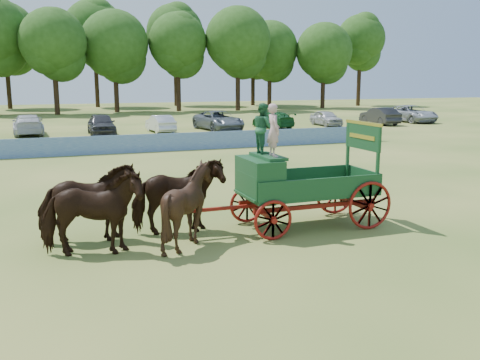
% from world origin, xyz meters
% --- Properties ---
extents(ground, '(160.00, 160.00, 0.00)m').
position_xyz_m(ground, '(0.00, 0.00, 0.00)').
color(ground, '#A29449').
rests_on(ground, ground).
extents(horse_lead_left, '(2.65, 1.56, 2.10)m').
position_xyz_m(horse_lead_left, '(-8.76, 0.14, 1.05)').
color(horse_lead_left, black).
rests_on(horse_lead_left, ground).
extents(horse_lead_right, '(2.53, 1.23, 2.10)m').
position_xyz_m(horse_lead_right, '(-8.76, 1.24, 1.05)').
color(horse_lead_right, black).
rests_on(horse_lead_right, ground).
extents(horse_wheel_left, '(2.03, 1.83, 2.11)m').
position_xyz_m(horse_wheel_left, '(-6.36, 0.14, 1.05)').
color(horse_wheel_left, black).
rests_on(horse_wheel_left, ground).
extents(horse_wheel_right, '(2.56, 1.29, 2.10)m').
position_xyz_m(horse_wheel_right, '(-6.36, 1.24, 1.05)').
color(horse_wheel_right, black).
rests_on(horse_wheel_right, ground).
extents(farm_dray, '(6.00, 2.00, 3.58)m').
position_xyz_m(farm_dray, '(-3.37, 0.71, 1.55)').
color(farm_dray, maroon).
rests_on(farm_dray, ground).
extents(sponsor_banner, '(26.00, 0.08, 1.05)m').
position_xyz_m(sponsor_banner, '(-1.00, 18.00, 0.53)').
color(sponsor_banner, '#1C4997').
rests_on(sponsor_banner, ground).
extents(parked_cars, '(52.38, 7.04, 1.63)m').
position_xyz_m(parked_cars, '(1.34, 29.68, 0.75)').
color(parked_cars, silver).
rests_on(parked_cars, ground).
extents(treeline, '(87.41, 23.39, 15.24)m').
position_xyz_m(treeline, '(-6.50, 60.30, 9.37)').
color(treeline, '#382314').
rests_on(treeline, ground).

